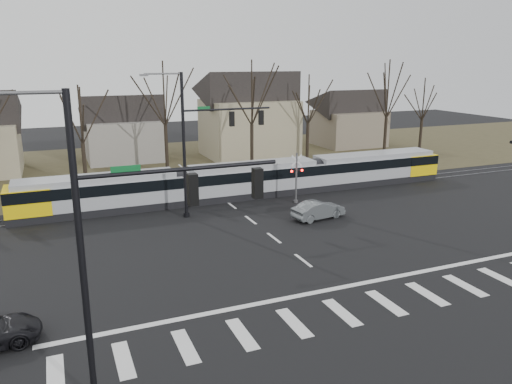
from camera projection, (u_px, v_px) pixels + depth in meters
name	position (u px, v px, depth m)	size (l,w,h in m)	color
ground	(321.00, 274.00, 26.40)	(140.00, 140.00, 0.00)	black
grass_verge	(176.00, 163.00, 54.98)	(140.00, 28.00, 0.01)	#38331E
crosswalk	(364.00, 307.00, 22.82)	(27.00, 2.60, 0.01)	silver
stop_line	(339.00, 288.00, 24.79)	(28.00, 0.35, 0.01)	silver
lane_dashes	(223.00, 199.00, 40.69)	(0.18, 30.00, 0.01)	silver
rail_pair	(224.00, 199.00, 40.50)	(90.00, 1.52, 0.06)	#59595E
tram	(251.00, 178.00, 41.22)	(36.78, 2.73, 2.79)	gray
sedan	(318.00, 210.00, 35.48)	(4.12, 1.99, 1.30)	#515659
signal_pole_near_left	(133.00, 232.00, 15.73)	(9.28, 0.44, 10.20)	black
signal_pole_far	(206.00, 137.00, 35.22)	(9.28, 0.44, 10.20)	black
rail_crossing_signal	(296.00, 179.00, 39.19)	(1.08, 0.36, 4.00)	#59595B
tree_row	(209.00, 123.00, 49.08)	(59.20, 7.20, 10.00)	black
house_b	(123.00, 125.00, 55.70)	(8.64, 7.56, 7.65)	gray
house_c	(249.00, 111.00, 57.86)	(10.80, 8.64, 10.10)	gray
house_d	(349.00, 115.00, 65.51)	(8.64, 7.56, 7.65)	#6D6150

